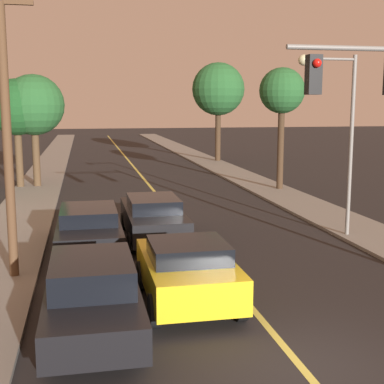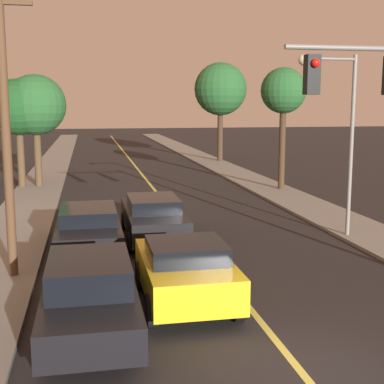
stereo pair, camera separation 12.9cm
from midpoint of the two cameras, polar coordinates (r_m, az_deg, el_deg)
The scene contains 14 objects.
ground_plane at distance 10.05m, azimuth 11.34°, elevation -18.06°, with size 200.00×200.00×0.00m, color black.
road_surface at distance 44.58m, azimuth -6.82°, elevation 3.28°, with size 9.91×80.00×0.01m.
sidewalk_left at distance 44.51m, azimuth -14.82°, elevation 3.10°, with size 2.50×80.00×0.12m.
sidewalk_right at distance 45.49m, azimuth 1.00°, elevation 3.54°, with size 2.50×80.00×0.12m.
car_near_lane_front at distance 12.47m, azimuth -0.81°, elevation -8.35°, with size 2.07×3.86×1.52m.
car_near_lane_second at distance 18.41m, azimuth -4.39°, elevation -2.67°, with size 1.98×5.06×1.51m.
car_outer_lane_front at distance 11.31m, azimuth -10.92°, elevation -10.43°, with size 1.96×5.12×1.56m.
car_outer_lane_second at distance 17.12m, azimuth -11.16°, elevation -3.77°, with size 2.04×5.20×1.47m.
streetlamp_right at distance 18.76m, azimuth 15.06°, elevation 7.61°, with size 2.07×0.36×6.12m.
utility_pole_left at distance 14.47m, azimuth -19.44°, elevation 6.67°, with size 1.60×0.24×7.57m.
tree_left_near at distance 30.91m, azimuth -16.64°, elevation 8.83°, with size 3.32×3.32×6.15m.
tree_left_far at distance 30.87m, azimuth -18.33°, elevation 8.51°, with size 3.07×3.07×5.90m.
tree_right_near at distance 29.01m, azimuth 9.45°, elevation 10.42°, with size 2.41×2.41×6.43m.
tree_right_far at distance 43.48m, azimuth 2.73°, elevation 10.87°, with size 4.19×4.19×7.83m.
Camera 1 is at (-3.65, -8.19, 4.58)m, focal length 50.00 mm.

